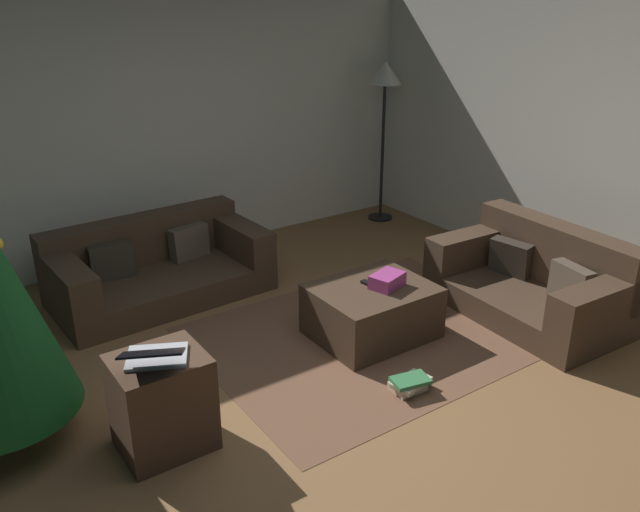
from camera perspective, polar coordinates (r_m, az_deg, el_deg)
The scene contains 13 objects.
ground_plane at distance 4.28m, azimuth 0.08°, elevation -13.42°, with size 6.40×6.40×0.00m, color brown.
rear_partition at distance 6.42m, azimuth -16.38°, elevation 10.76°, with size 6.40×0.12×2.60m, color silver.
corner_partition at distance 5.98m, azimuth 25.98°, elevation 8.58°, with size 0.12×6.40×2.60m, color silver.
couch_left at distance 5.84m, azimuth -14.27°, elevation -0.94°, with size 1.84×1.03×0.65m.
couch_right at distance 5.63m, azimuth 18.49°, elevation -2.11°, with size 0.97×1.59×0.72m.
ottoman at distance 5.03m, azimuth 4.60°, elevation -4.87°, with size 0.88×0.72×0.41m, color #473323.
gift_box at distance 4.93m, azimuth 5.95°, elevation -2.15°, with size 0.26×0.18×0.11m, color #B23F8C.
tv_remote at distance 4.95m, azimuth 4.43°, elevation -2.50°, with size 0.05×0.16×0.02m, color black.
side_table at distance 3.94m, azimuth -13.75°, elevation -12.45°, with size 0.52×0.44×0.60m, color #4C3323.
laptop at distance 3.69m, azimuth -14.34°, elevation -8.50°, with size 0.49×0.53×0.19m.
book_stack at distance 4.47m, azimuth 7.90°, elevation -11.10°, with size 0.31×0.23×0.11m.
corner_lamp at distance 7.32m, azimuth 5.75°, elevation 14.70°, with size 0.36×0.36×1.79m.
area_rug at distance 5.12m, azimuth 4.53°, elevation -6.89°, with size 2.60×2.00×0.01m, color brown.
Camera 1 is at (-1.97, -2.85, 2.52)m, focal length 36.27 mm.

